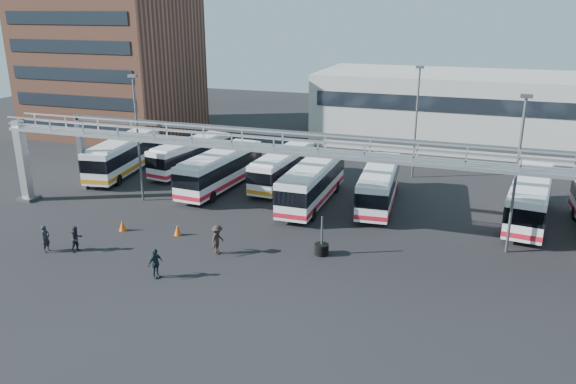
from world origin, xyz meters
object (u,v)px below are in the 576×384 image
(light_pole_left, at_px, (137,132))
(cone_left, at_px, (122,225))
(bus_5, at_px, (379,184))
(tire_stack, at_px, (322,248))
(bus_3, at_px, (283,167))
(pedestrian_b, at_px, (77,239))
(cone_right, at_px, (177,230))
(light_pole_mid, at_px, (517,167))
(pedestrian_c, at_px, (218,240))
(pedestrian_a, at_px, (46,239))
(bus_4, at_px, (312,182))
(bus_2, at_px, (221,168))
(bus_1, at_px, (191,154))
(light_pole_back, at_px, (416,116))
(bus_0, at_px, (123,155))
(pedestrian_d, at_px, (155,264))
(bus_7, at_px, (530,198))

(light_pole_left, distance_m, cone_left, 8.47)
(bus_5, xyz_separation_m, tire_stack, (-1.65, -10.57, -1.33))
(bus_3, distance_m, pedestrian_b, 19.49)
(cone_right, bearing_deg, light_pole_mid, 12.02)
(pedestrian_c, relative_size, tire_stack, 0.75)
(bus_3, bearing_deg, pedestrian_a, -114.07)
(bus_4, height_order, pedestrian_a, bus_4)
(bus_2, distance_m, pedestrian_c, 13.67)
(bus_3, xyz_separation_m, cone_right, (-2.95, -13.36, -1.29))
(bus_1, xyz_separation_m, cone_right, (6.88, -14.55, -1.31))
(light_pole_back, bearing_deg, tire_stack, -99.40)
(light_pole_left, relative_size, bus_0, 0.90)
(bus_0, relative_size, bus_3, 1.13)
(bus_1, relative_size, pedestrian_d, 5.68)
(cone_right, bearing_deg, cone_left, -172.12)
(pedestrian_b, bearing_deg, bus_2, 6.41)
(bus_7, bearing_deg, bus_1, -179.82)
(bus_7, bearing_deg, light_pole_left, -162.69)
(bus_0, bearing_deg, bus_5, -10.43)
(bus_0, relative_size, bus_5, 1.07)
(bus_0, relative_size, pedestrian_d, 6.27)
(bus_2, height_order, pedestrian_a, bus_2)
(light_pole_left, xyz_separation_m, pedestrian_d, (8.54, -11.69, -4.82))
(bus_7, bearing_deg, light_pole_back, 144.85)
(pedestrian_d, bearing_deg, cone_left, 62.61)
(light_pole_left, height_order, bus_0, light_pole_left)
(bus_5, xyz_separation_m, pedestrian_a, (-18.60, -16.06, -0.86))
(pedestrian_b, bearing_deg, pedestrian_c, -55.34)
(light_pole_back, bearing_deg, bus_2, -149.27)
(bus_4, distance_m, pedestrian_c, 11.64)
(bus_5, xyz_separation_m, pedestrian_d, (-9.90, -16.92, -0.86))
(bus_2, distance_m, pedestrian_d, 17.07)
(pedestrian_c, height_order, pedestrian_d, pedestrian_c)
(tire_stack, bearing_deg, pedestrian_c, -161.56)
(light_pole_mid, xyz_separation_m, light_pole_back, (-8.00, 15.00, 0.00))
(bus_1, height_order, pedestrian_a, bus_1)
(bus_5, relative_size, pedestrian_c, 5.43)
(tire_stack, bearing_deg, bus_3, 119.43)
(bus_1, distance_m, bus_7, 30.20)
(pedestrian_c, bearing_deg, light_pole_back, -22.51)
(bus_0, xyz_separation_m, pedestrian_c, (16.47, -13.53, -0.89))
(light_pole_left, xyz_separation_m, light_pole_mid, (28.00, -1.00, 0.00))
(tire_stack, bearing_deg, light_pole_back, 80.60)
(bus_4, xyz_separation_m, pedestrian_d, (-4.79, -15.49, -0.95))
(pedestrian_b, bearing_deg, bus_3, -5.50)
(light_pole_left, xyz_separation_m, pedestrian_b, (1.67, -10.11, -4.87))
(bus_4, bearing_deg, light_pole_mid, -18.34)
(bus_3, relative_size, bus_5, 0.95)
(light_pole_back, relative_size, cone_left, 12.70)
(bus_1, xyz_separation_m, pedestrian_d, (8.98, -20.65, -0.78))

